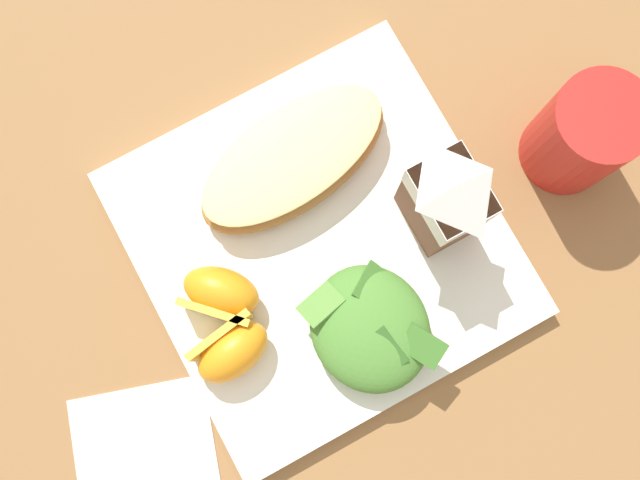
{
  "coord_description": "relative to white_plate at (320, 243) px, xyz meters",
  "views": [
    {
      "loc": [
        0.08,
        -0.04,
        0.6
      ],
      "look_at": [
        0.0,
        0.0,
        0.03
      ],
      "focal_mm": 41.13,
      "sensor_mm": 36.0,
      "label": 1
    }
  ],
  "objects": [
    {
      "name": "ground",
      "position": [
        0.0,
        0.0,
        -0.01
      ],
      "size": [
        3.0,
        3.0,
        0.0
      ],
      "primitive_type": "plane",
      "color": "olive"
    },
    {
      "name": "green_salad_pile",
      "position": [
        0.08,
        0.0,
        0.03
      ],
      "size": [
        0.1,
        0.09,
        0.04
      ],
      "color": "#4C8433",
      "rests_on": "white_plate"
    },
    {
      "name": "milk_carton",
      "position": [
        0.02,
        0.09,
        0.07
      ],
      "size": [
        0.06,
        0.04,
        0.11
      ],
      "color": "brown",
      "rests_on": "white_plate"
    },
    {
      "name": "orange_wedge_middle",
      "position": [
        0.04,
        -0.1,
        0.03
      ],
      "size": [
        0.05,
        0.06,
        0.04
      ],
      "color": "orange",
      "rests_on": "white_plate"
    },
    {
      "name": "cheesy_pizza_bread",
      "position": [
        -0.07,
        0.01,
        0.03
      ],
      "size": [
        0.1,
        0.18,
        0.04
      ],
      "color": "#A87038",
      "rests_on": "white_plate"
    },
    {
      "name": "paper_napkin",
      "position": [
        0.08,
        -0.2,
        -0.01
      ],
      "size": [
        0.14,
        0.14,
        0.0
      ],
      "primitive_type": "cube",
      "rotation": [
        0.0,
        0.0,
        -0.31
      ],
      "color": "white",
      "rests_on": "ground"
    },
    {
      "name": "white_plate",
      "position": [
        0.0,
        0.0,
        0.0
      ],
      "size": [
        0.28,
        0.28,
        0.02
      ],
      "primitive_type": "cube",
      "color": "white",
      "rests_on": "ground"
    },
    {
      "name": "orange_wedge_front",
      "position": [
        0.0,
        -0.09,
        0.03
      ],
      "size": [
        0.07,
        0.07,
        0.04
      ],
      "color": "orange",
      "rests_on": "white_plate"
    },
    {
      "name": "drinking_red_cup",
      "position": [
        0.03,
        0.22,
        0.04
      ],
      "size": [
        0.07,
        0.07,
        0.1
      ],
      "primitive_type": "cylinder",
      "color": "red",
      "rests_on": "ground"
    }
  ]
}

